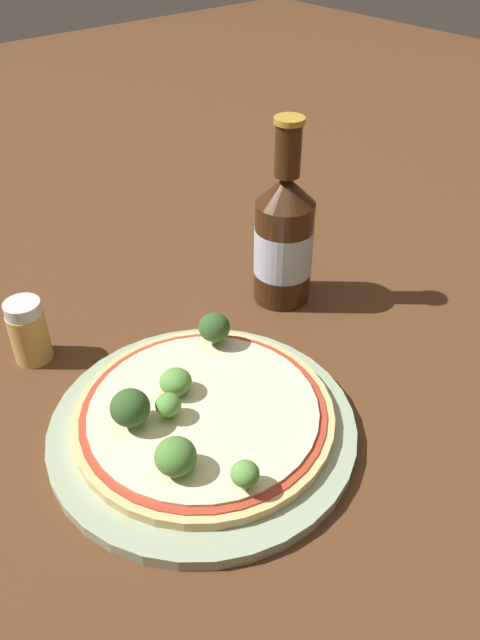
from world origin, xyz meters
TOP-DOWN VIEW (x-y plane):
  - ground_plane at (0.00, 0.00)m, footprint 3.00×3.00m
  - plate at (0.02, -0.02)m, footprint 0.28×0.28m
  - pizza at (0.02, -0.02)m, footprint 0.24×0.24m
  - broccoli_floret_0 at (0.06, -0.08)m, footprint 0.03×0.03m
  - broccoli_floret_1 at (-0.05, 0.05)m, footprint 0.03×0.03m
  - broccoli_floret_2 at (0.01, -0.05)m, footprint 0.02×0.02m
  - broccoli_floret_3 at (0.11, -0.05)m, footprint 0.02×0.02m
  - broccoli_floret_4 at (-0.02, -0.02)m, footprint 0.03×0.03m
  - broccoli_floret_5 at (-0.01, -0.08)m, footprint 0.03×0.03m
  - beer_bottle at (-0.09, 0.18)m, footprint 0.07×0.07m
  - pepper_shaker at (-0.18, -0.09)m, footprint 0.04×0.04m

SIDE VIEW (x-z plane):
  - ground_plane at x=0.00m, z-range 0.00..0.00m
  - plate at x=0.02m, z-range 0.00..0.01m
  - pizza at x=0.02m, z-range 0.01..0.03m
  - pepper_shaker at x=-0.18m, z-range 0.00..0.07m
  - broccoli_floret_4 at x=-0.02m, z-range 0.03..0.05m
  - broccoli_floret_2 at x=0.01m, z-range 0.03..0.05m
  - broccoli_floret_3 at x=0.11m, z-range 0.03..0.05m
  - broccoli_floret_0 at x=0.06m, z-range 0.03..0.06m
  - broccoli_floret_1 at x=-0.05m, z-range 0.03..0.06m
  - broccoli_floret_5 at x=-0.01m, z-range 0.03..0.06m
  - beer_bottle at x=-0.09m, z-range -0.03..0.19m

